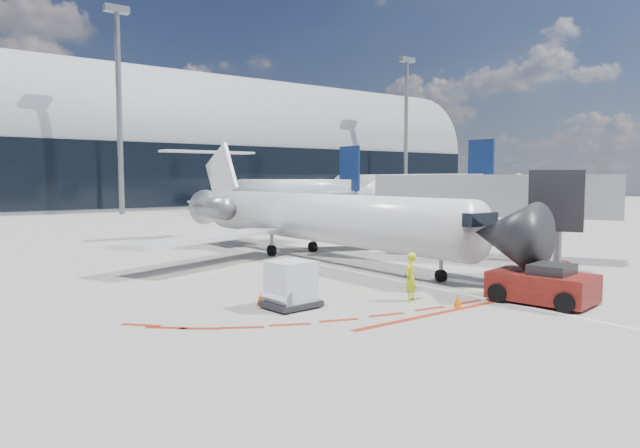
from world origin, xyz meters
TOP-DOWN VIEW (x-y plane):
  - ground at (0.00, 0.00)m, footprint 260.00×260.00m
  - apron_centerline at (0.00, 2.00)m, footprint 0.25×40.00m
  - apron_stop_bar at (0.00, -11.50)m, footprint 14.00×0.25m
  - terminal_building at (0.00, 64.97)m, footprint 150.00×24.15m
  - jet_bridge at (9.79, -3.01)m, footprint 10.03×15.20m
  - light_mast_centre at (5.00, 48.00)m, footprint 0.70×0.70m
  - light_mast_east at (55.00, 48.00)m, footprint 0.70×0.70m
  - regional_jet at (1.31, 2.73)m, footprint 23.00×28.37m
  - pushback_tug at (1.10, -12.64)m, footprint 2.92×5.71m
  - ramp_worker at (-2.58, -9.52)m, footprint 0.77×0.65m
  - uld_container at (-6.77, -7.85)m, footprint 1.89×1.65m
  - safety_cone_left at (-7.46, -6.91)m, footprint 0.33×0.33m
  - safety_cone_right at (-1.98, -11.28)m, footprint 0.33×0.33m
  - bg_airliner_1 at (24.76, 40.66)m, footprint 31.95×33.83m
  - bg_airliner_2 at (44.37, 39.49)m, footprint 37.30×39.49m

SIDE VIEW (x-z plane):
  - ground at x=0.00m, z-range 0.00..0.00m
  - apron_centerline at x=0.00m, z-range 0.00..0.01m
  - apron_stop_bar at x=0.00m, z-range 0.00..0.01m
  - safety_cone_right at x=-1.98m, z-range 0.00..0.45m
  - safety_cone_left at x=-7.46m, z-range 0.00..0.46m
  - pushback_tug at x=1.10m, z-range -0.08..1.37m
  - uld_container at x=-6.77m, z-range -0.01..1.65m
  - ramp_worker at x=-2.58m, z-range 0.00..1.81m
  - regional_jet at x=1.31m, z-range -1.18..5.92m
  - jet_bridge at x=9.79m, z-range 0.56..5.46m
  - bg_airliner_1 at x=24.76m, z-range 0.00..10.34m
  - bg_airliner_2 at x=44.37m, z-range 0.00..12.07m
  - terminal_building at x=0.00m, z-range -3.48..20.52m
  - light_mast_centre at x=5.00m, z-range 0.00..25.00m
  - light_mast_east at x=55.00m, z-range 0.00..25.00m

